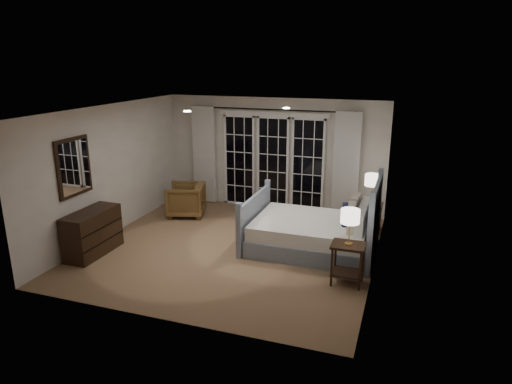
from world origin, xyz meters
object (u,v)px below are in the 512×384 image
(nightstand_right, at_px, (370,213))
(armchair, at_px, (186,200))
(nightstand_left, at_px, (348,258))
(bed, at_px, (315,232))
(lamp_left, at_px, (350,217))
(lamp_right, at_px, (373,180))
(dresser, at_px, (92,233))

(nightstand_right, xyz_separation_m, armchair, (-3.90, -0.31, -0.03))
(nightstand_left, relative_size, armchair, 0.84)
(bed, xyz_separation_m, lamp_left, (0.74, -1.13, 0.76))
(nightstand_right, relative_size, lamp_left, 1.07)
(nightstand_left, relative_size, nightstand_right, 1.10)
(bed, xyz_separation_m, lamp_right, (0.85, 1.22, 0.73))
(nightstand_right, relative_size, armchair, 0.76)
(nightstand_right, relative_size, lamp_right, 1.00)
(bed, relative_size, dresser, 2.01)
(nightstand_left, relative_size, dresser, 0.59)
(bed, distance_m, lamp_right, 1.65)
(lamp_left, distance_m, lamp_right, 2.35)
(nightstand_right, height_order, armchair, armchair)
(nightstand_left, xyz_separation_m, lamp_left, (-0.00, 0.00, 0.66))
(lamp_right, height_order, armchair, lamp_right)
(armchair, bearing_deg, nightstand_right, 77.99)
(nightstand_right, bearing_deg, armchair, -175.40)
(lamp_right, bearing_deg, nightstand_right, 180.00)
(nightstand_left, distance_m, lamp_left, 0.66)
(nightstand_left, height_order, lamp_left, lamp_left)
(lamp_left, distance_m, dresser, 4.45)
(bed, bearing_deg, armchair, 163.46)
(bed, distance_m, nightstand_left, 1.35)
(lamp_left, height_order, dresser, lamp_left)
(lamp_left, relative_size, lamp_right, 0.94)
(lamp_left, bearing_deg, armchair, 151.75)
(bed, distance_m, dresser, 3.92)
(nightstand_right, xyz_separation_m, lamp_left, (-0.11, -2.35, 0.70))
(nightstand_left, bearing_deg, lamp_left, 172.87)
(lamp_left, bearing_deg, lamp_right, 87.33)
(lamp_right, distance_m, dresser, 5.27)
(nightstand_left, xyz_separation_m, armchair, (-3.79, 2.03, -0.07))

